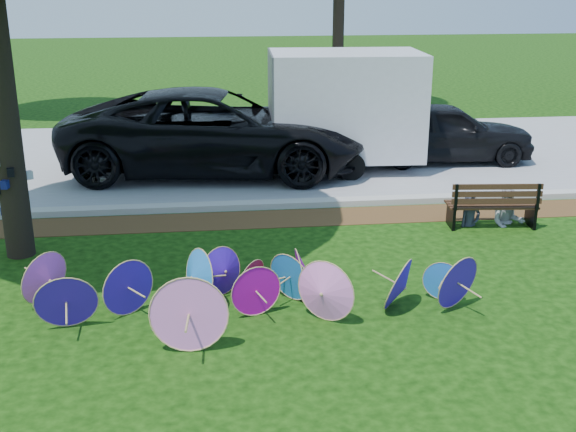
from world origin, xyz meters
name	(u,v)px	position (x,y,z in m)	size (l,w,h in m)	color
ground	(267,337)	(0.00, 0.00, 0.00)	(90.00, 90.00, 0.00)	black
mulch_strip	(245,220)	(0.00, 4.50, 0.01)	(90.00, 1.00, 0.01)	#472D16
curb	(243,205)	(0.00, 5.20, 0.06)	(90.00, 0.30, 0.12)	#B7B5AD
street	(233,156)	(0.00, 9.35, 0.01)	(90.00, 8.00, 0.01)	gray
parasol_pile	(243,287)	(-0.25, 0.69, 0.39)	(6.16, 1.94, 0.96)	#3A16BB
black_van	(215,132)	(-0.46, 7.96, 0.93)	(3.09, 6.69, 1.86)	black
dark_pickup	(443,132)	(4.95, 8.34, 0.71)	(1.68, 4.18, 1.43)	black
cargo_trailer	(345,105)	(2.51, 8.02, 1.47)	(3.34, 2.11, 2.94)	silver
park_bench	(491,203)	(4.33, 3.71, 0.42)	(1.60, 0.61, 0.84)	black
person_left	(472,194)	(3.98, 3.76, 0.58)	(0.42, 0.28, 1.16)	#323644
person_right	(510,190)	(4.68, 3.76, 0.64)	(0.62, 0.48, 1.28)	silver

